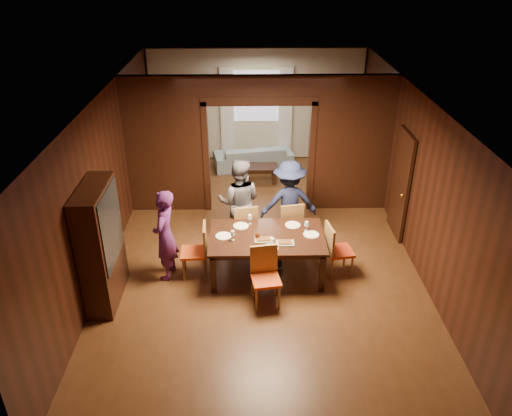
{
  "coord_description": "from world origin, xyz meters",
  "views": [
    {
      "loc": [
        -0.24,
        -8.1,
        5.15
      ],
      "look_at": [
        -0.1,
        -0.4,
        1.05
      ],
      "focal_mm": 35.0,
      "sensor_mm": 36.0,
      "label": 1
    }
  ],
  "objects_px": {
    "chair_far_l": "(244,226)",
    "person_purple": "(165,235)",
    "person_navy": "(289,202)",
    "chair_near": "(266,278)",
    "coffee_table": "(261,174)",
    "chair_far_r": "(289,223)",
    "dining_table": "(267,255)",
    "chair_right": "(339,250)",
    "hutch": "(101,245)",
    "chair_left": "(194,251)",
    "person_grey": "(239,202)",
    "sofa": "(253,156)"
  },
  "relations": [
    {
      "from": "person_purple",
      "to": "chair_right",
      "type": "height_order",
      "value": "person_purple"
    },
    {
      "from": "chair_far_l",
      "to": "chair_far_r",
      "type": "bearing_deg",
      "value": 174.06
    },
    {
      "from": "dining_table",
      "to": "person_grey",
      "type": "bearing_deg",
      "value": 114.36
    },
    {
      "from": "chair_far_l",
      "to": "person_purple",
      "type": "bearing_deg",
      "value": 21.83
    },
    {
      "from": "person_grey",
      "to": "chair_left",
      "type": "xyz_separation_m",
      "value": [
        -0.77,
        -1.08,
        -0.37
      ]
    },
    {
      "from": "person_purple",
      "to": "coffee_table",
      "type": "relative_size",
      "value": 2.04
    },
    {
      "from": "chair_far_r",
      "to": "sofa",
      "type": "bearing_deg",
      "value": -91.54
    },
    {
      "from": "chair_far_r",
      "to": "hutch",
      "type": "height_order",
      "value": "hutch"
    },
    {
      "from": "chair_near",
      "to": "hutch",
      "type": "bearing_deg",
      "value": 167.18
    },
    {
      "from": "coffee_table",
      "to": "chair_far_r",
      "type": "distance_m",
      "value": 2.97
    },
    {
      "from": "person_navy",
      "to": "chair_near",
      "type": "bearing_deg",
      "value": 69.06
    },
    {
      "from": "dining_table",
      "to": "person_purple",
      "type": "bearing_deg",
      "value": -178.59
    },
    {
      "from": "person_grey",
      "to": "hutch",
      "type": "bearing_deg",
      "value": 45.13
    },
    {
      "from": "chair_left",
      "to": "chair_near",
      "type": "xyz_separation_m",
      "value": [
        1.21,
        -0.81,
        0.0
      ]
    },
    {
      "from": "coffee_table",
      "to": "chair_far_r",
      "type": "height_order",
      "value": "chair_far_r"
    },
    {
      "from": "person_grey",
      "to": "chair_near",
      "type": "relative_size",
      "value": 1.77
    },
    {
      "from": "sofa",
      "to": "hutch",
      "type": "height_order",
      "value": "hutch"
    },
    {
      "from": "chair_left",
      "to": "dining_table",
      "type": "bearing_deg",
      "value": 87.87
    },
    {
      "from": "person_purple",
      "to": "coffee_table",
      "type": "bearing_deg",
      "value": 165.44
    },
    {
      "from": "chair_left",
      "to": "sofa",
      "type": "bearing_deg",
      "value": 164.15
    },
    {
      "from": "coffee_table",
      "to": "chair_right",
      "type": "height_order",
      "value": "chair_right"
    },
    {
      "from": "chair_far_r",
      "to": "hutch",
      "type": "distance_m",
      "value": 3.47
    },
    {
      "from": "dining_table",
      "to": "hutch",
      "type": "distance_m",
      "value": 2.76
    },
    {
      "from": "person_navy",
      "to": "hutch",
      "type": "xyz_separation_m",
      "value": [
        -3.07,
        -1.72,
        0.17
      ]
    },
    {
      "from": "dining_table",
      "to": "chair_right",
      "type": "distance_m",
      "value": 1.26
    },
    {
      "from": "sofa",
      "to": "person_purple",
      "type": "bearing_deg",
      "value": 61.99
    },
    {
      "from": "person_navy",
      "to": "coffee_table",
      "type": "relative_size",
      "value": 2.08
    },
    {
      "from": "hutch",
      "to": "chair_near",
      "type": "bearing_deg",
      "value": -4.31
    },
    {
      "from": "person_navy",
      "to": "chair_far_l",
      "type": "distance_m",
      "value": 0.95
    },
    {
      "from": "person_purple",
      "to": "person_grey",
      "type": "distance_m",
      "value": 1.66
    },
    {
      "from": "coffee_table",
      "to": "chair_near",
      "type": "relative_size",
      "value": 0.82
    },
    {
      "from": "person_navy",
      "to": "chair_near",
      "type": "relative_size",
      "value": 1.72
    },
    {
      "from": "person_purple",
      "to": "chair_left",
      "type": "distance_m",
      "value": 0.57
    },
    {
      "from": "person_grey",
      "to": "chair_near",
      "type": "distance_m",
      "value": 1.97
    },
    {
      "from": "hutch",
      "to": "dining_table",
      "type": "bearing_deg",
      "value": 13.71
    },
    {
      "from": "dining_table",
      "to": "chair_far_r",
      "type": "distance_m",
      "value": 1.02
    },
    {
      "from": "dining_table",
      "to": "chair_far_l",
      "type": "height_order",
      "value": "chair_far_l"
    },
    {
      "from": "coffee_table",
      "to": "chair_near",
      "type": "height_order",
      "value": "chair_near"
    },
    {
      "from": "person_purple",
      "to": "chair_far_r",
      "type": "xyz_separation_m",
      "value": [
        2.17,
        0.95,
        -0.33
      ]
    },
    {
      "from": "coffee_table",
      "to": "chair_near",
      "type": "xyz_separation_m",
      "value": [
        -0.04,
        -4.66,
        0.28
      ]
    },
    {
      "from": "person_purple",
      "to": "chair_right",
      "type": "distance_m",
      "value": 2.99
    },
    {
      "from": "chair_left",
      "to": "chair_far_l",
      "type": "xyz_separation_m",
      "value": [
        0.86,
        0.84,
        0.0
      ]
    },
    {
      "from": "person_navy",
      "to": "chair_far_r",
      "type": "xyz_separation_m",
      "value": [
        -0.01,
        -0.17,
        -0.35
      ]
    },
    {
      "from": "sofa",
      "to": "chair_right",
      "type": "height_order",
      "value": "chair_right"
    },
    {
      "from": "person_navy",
      "to": "chair_left",
      "type": "distance_m",
      "value": 2.06
    },
    {
      "from": "chair_left",
      "to": "chair_far_l",
      "type": "relative_size",
      "value": 1.0
    },
    {
      "from": "person_purple",
      "to": "chair_far_r",
      "type": "distance_m",
      "value": 2.39
    },
    {
      "from": "chair_far_r",
      "to": "chair_near",
      "type": "distance_m",
      "value": 1.81
    },
    {
      "from": "person_purple",
      "to": "chair_left",
      "type": "bearing_deg",
      "value": 102.51
    },
    {
      "from": "dining_table",
      "to": "chair_far_l",
      "type": "distance_m",
      "value": 0.92
    }
  ]
}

